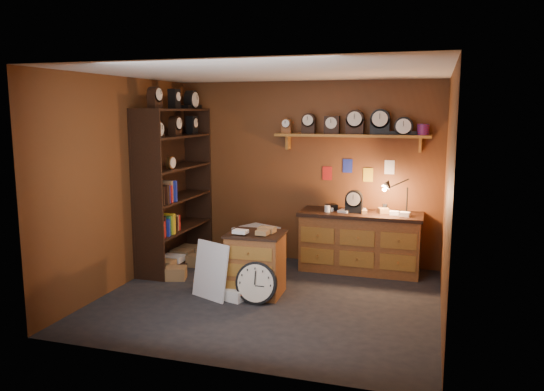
% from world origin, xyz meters
% --- Properties ---
extents(floor, '(4.00, 4.00, 0.00)m').
position_xyz_m(floor, '(0.00, 0.00, 0.00)').
color(floor, black).
rests_on(floor, ground).
extents(room_shell, '(4.02, 3.62, 2.71)m').
position_xyz_m(room_shell, '(0.04, 0.11, 1.72)').
color(room_shell, brown).
rests_on(room_shell, ground).
extents(shelving_unit, '(0.47, 1.60, 2.58)m').
position_xyz_m(shelving_unit, '(-1.79, 0.98, 1.25)').
color(shelving_unit, black).
rests_on(shelving_unit, ground).
extents(workbench, '(1.72, 0.66, 1.36)m').
position_xyz_m(workbench, '(0.89, 1.47, 0.47)').
color(workbench, brown).
rests_on(workbench, ground).
extents(low_cabinet, '(0.71, 0.61, 0.87)m').
position_xyz_m(low_cabinet, '(-0.21, 0.10, 0.43)').
color(low_cabinet, brown).
rests_on(low_cabinet, ground).
extents(big_round_clock, '(0.51, 0.17, 0.51)m').
position_xyz_m(big_round_clock, '(-0.10, -0.19, 0.25)').
color(big_round_clock, black).
rests_on(big_round_clock, ground).
extents(white_panel, '(0.55, 0.34, 0.70)m').
position_xyz_m(white_panel, '(-0.70, -0.18, 0.00)').
color(white_panel, silver).
rests_on(white_panel, ground).
extents(mini_fridge, '(0.69, 0.72, 0.55)m').
position_xyz_m(mini_fridge, '(-0.65, 1.39, 0.27)').
color(mini_fridge, silver).
rests_on(mini_fridge, ground).
extents(floor_box_a, '(0.33, 0.31, 0.17)m').
position_xyz_m(floor_box_a, '(-1.45, 0.34, 0.08)').
color(floor_box_a, olive).
rests_on(floor_box_a, ground).
extents(floor_box_b, '(0.30, 0.33, 0.14)m').
position_xyz_m(floor_box_b, '(-0.37, -0.14, 0.07)').
color(floor_box_b, white).
rests_on(floor_box_b, ground).
extents(floor_box_c, '(0.24, 0.20, 0.17)m').
position_xyz_m(floor_box_c, '(-1.45, 0.97, 0.08)').
color(floor_box_c, olive).
rests_on(floor_box_c, ground).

